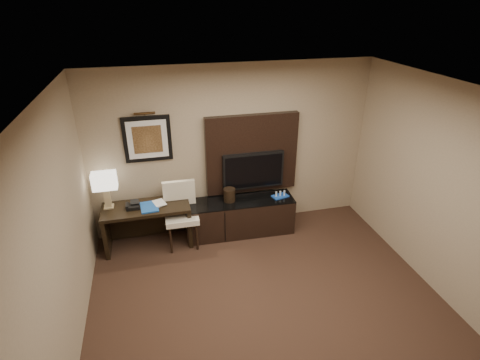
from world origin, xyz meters
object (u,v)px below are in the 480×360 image
object	(u,v)px
tv	(253,170)
desk	(148,226)
credenza	(240,216)
ice_bucket	(229,195)
minibar_tray	(280,194)
desk_chair	(182,216)
desk_phone	(133,205)
table_lamp	(106,189)

from	to	relation	value
tv	desk	bearing A→B (deg)	-173.75
credenza	tv	world-z (taller)	tv
ice_bucket	minibar_tray	world-z (taller)	ice_bucket
desk_chair	desk_phone	xyz separation A→B (m)	(-0.70, 0.10, 0.23)
tv	desk_phone	distance (m)	1.95
table_lamp	desk_chair	bearing A→B (deg)	-11.44
tv	minibar_tray	bearing A→B (deg)	-29.35
tv	desk_chair	xyz separation A→B (m)	(-1.22, -0.30, -0.50)
desk	table_lamp	bearing A→B (deg)	168.79
desk	credenza	size ratio (longest dim) A/B	0.74
tv	minibar_tray	size ratio (longest dim) A/B	3.81
credenza	table_lamp	size ratio (longest dim) A/B	2.83
tv	table_lamp	xyz separation A→B (m)	(-2.27, -0.08, -0.01)
minibar_tray	desk_chair	bearing A→B (deg)	-177.50
desk_chair	table_lamp	size ratio (longest dim) A/B	1.67
desk	tv	world-z (taller)	tv
tv	ice_bucket	distance (m)	0.55
desk_phone	ice_bucket	distance (m)	1.49
desk_chair	desk_phone	distance (m)	0.74
tv	minibar_tray	xyz separation A→B (m)	(0.40, -0.23, -0.37)
credenza	tv	xyz separation A→B (m)	(0.27, 0.19, 0.72)
desk	minibar_tray	size ratio (longest dim) A/B	4.98
desk_phone	table_lamp	bearing A→B (deg)	161.92
desk_chair	minibar_tray	xyz separation A→B (m)	(1.62, 0.07, 0.13)
tv	minibar_tray	distance (m)	0.59
desk_chair	desk_phone	bearing A→B (deg)	172.34
desk	table_lamp	world-z (taller)	table_lamp
ice_bucket	minibar_tray	bearing A→B (deg)	-4.60
tv	table_lamp	size ratio (longest dim) A/B	1.61
credenza	minibar_tray	xyz separation A→B (m)	(0.68, -0.04, 0.35)
desk	desk_phone	xyz separation A→B (m)	(-0.18, -0.00, 0.40)
table_lamp	minibar_tray	xyz separation A→B (m)	(2.67, -0.14, -0.36)
credenza	tv	size ratio (longest dim) A/B	1.75
tv	desk_phone	size ratio (longest dim) A/B	5.18
table_lamp	tv	bearing A→B (deg)	2.09
desk	tv	bearing A→B (deg)	6.29
desk	desk_chair	distance (m)	0.55
tv	table_lamp	distance (m)	2.27
desk_chair	minibar_tray	bearing A→B (deg)	3.22
credenza	minibar_tray	bearing A→B (deg)	-0.97
desk_chair	minibar_tray	distance (m)	1.63
credenza	minibar_tray	world-z (taller)	minibar_tray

